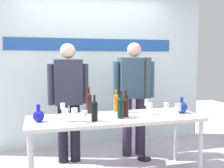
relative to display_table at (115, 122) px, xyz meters
name	(u,v)px	position (x,y,z in m)	size (l,w,h in m)	color
back_wall	(92,57)	(0.00, 1.40, 0.79)	(3.99, 0.11, 3.00)	white
display_table	(115,122)	(0.00, 0.00, 0.00)	(2.11, 0.72, 0.77)	silver
decanter_blue_left	(39,116)	(-0.90, -0.02, 0.13)	(0.13, 0.13, 0.20)	#1619BB
decanter_blue_right	(182,107)	(0.89, -0.02, 0.14)	(0.15, 0.15, 0.21)	navy
presenter_left	(68,96)	(-0.49, 0.68, 0.25)	(0.57, 0.22, 1.68)	black
presenter_right	(134,91)	(0.49, 0.68, 0.28)	(0.65, 0.22, 1.70)	#30233D
wine_bottle_0	(89,102)	(-0.27, 0.29, 0.20)	(0.07, 0.07, 0.34)	#331813
wine_bottle_1	(126,107)	(0.12, -0.04, 0.18)	(0.07, 0.07, 0.28)	black
wine_bottle_2	(120,107)	(0.04, -0.09, 0.19)	(0.07, 0.07, 0.32)	black
wine_bottle_3	(126,102)	(0.21, 0.22, 0.19)	(0.07, 0.07, 0.31)	black
wine_bottle_4	(94,110)	(-0.29, -0.15, 0.19)	(0.07, 0.07, 0.30)	black
wine_bottle_5	(116,102)	(0.09, 0.29, 0.19)	(0.06, 0.06, 0.29)	orange
wine_glass_left_0	(74,112)	(-0.51, -0.12, 0.17)	(0.07, 0.07, 0.15)	white
wine_glass_left_1	(63,106)	(-0.61, 0.27, 0.17)	(0.06, 0.06, 0.15)	white
wine_glass_left_2	(85,114)	(-0.40, -0.17, 0.16)	(0.06, 0.06, 0.13)	white
wine_glass_left_3	(65,112)	(-0.61, -0.08, 0.17)	(0.07, 0.07, 0.15)	white
wine_glass_right_0	(150,106)	(0.46, 0.01, 0.17)	(0.07, 0.07, 0.15)	white
wine_glass_right_1	(166,106)	(0.67, -0.01, 0.16)	(0.06, 0.06, 0.14)	white
wine_glass_right_2	(147,103)	(0.52, 0.26, 0.17)	(0.06, 0.06, 0.15)	white
wine_glass_right_3	(178,108)	(0.73, -0.21, 0.18)	(0.07, 0.07, 0.16)	white
microphone_stand	(144,126)	(0.57, 0.45, -0.21)	(0.20, 0.20, 1.49)	black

